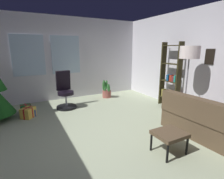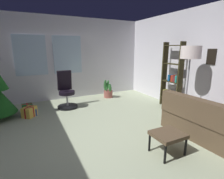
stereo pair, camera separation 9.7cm
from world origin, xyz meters
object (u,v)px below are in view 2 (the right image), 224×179
gift_box_green (27,108)px  bookshelf (172,79)px  footstool (168,136)px  gift_box_blue (32,112)px  gift_box_gold (29,112)px  floor_lamp (190,56)px  potted_plant (108,91)px  office_chair (66,94)px

gift_box_green → bookshelf: 4.04m
footstool → gift_box_blue: footstool is taller
footstool → gift_box_gold: footstool is taller
footstool → floor_lamp: (1.40, 0.87, 1.19)m
floor_lamp → potted_plant: bearing=108.9°
gift_box_blue → office_chair: (0.95, 0.21, 0.32)m
gift_box_blue → potted_plant: potted_plant is taller
footstool → potted_plant: size_ratio=0.73×
floor_lamp → office_chair: bearing=137.7°
footstool → potted_plant: (0.54, 3.38, -0.08)m
floor_lamp → potted_plant: size_ratio=2.59×
gift_box_gold → floor_lamp: size_ratio=0.23×
gift_box_gold → floor_lamp: bearing=-28.7°
potted_plant → office_chair: bearing=-166.2°
bookshelf → floor_lamp: bookshelf is taller
gift_box_blue → floor_lamp: size_ratio=0.14×
footstool → floor_lamp: floor_lamp is taller
gift_box_blue → floor_lamp: (3.30, -1.93, 1.41)m
gift_box_gold → potted_plant: 2.58m
bookshelf → potted_plant: (-1.21, 1.68, -0.58)m
gift_box_green → gift_box_blue: (0.09, -0.26, -0.03)m
gift_box_green → potted_plant: size_ratio=0.40×
footstool → floor_lamp: bearing=32.0°
potted_plant → gift_box_blue: bearing=-166.7°
footstool → floor_lamp: 2.03m
gift_box_green → gift_box_blue: bearing=-70.1°
gift_box_green → office_chair: size_ratio=0.25×
footstool → bookshelf: (1.75, 1.70, 0.50)m
office_chair → floor_lamp: floor_lamp is taller
floor_lamp → bookshelf: bearing=67.0°
gift_box_blue → office_chair: 1.02m
office_chair → potted_plant: bearing=13.8°
footstool → office_chair: 3.16m
office_chair → floor_lamp: 3.36m
gift_box_gold → office_chair: size_ratio=0.37×
footstool → gift_box_green: footstool is taller
footstool → floor_lamp: size_ratio=0.28×
gift_box_green → bookshelf: bookshelf is taller
potted_plant → gift_box_green: bearing=-172.7°
floor_lamp → potted_plant: (-0.86, 2.50, -1.27)m
floor_lamp → potted_plant: 2.94m
footstool → gift_box_gold: bearing=125.8°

